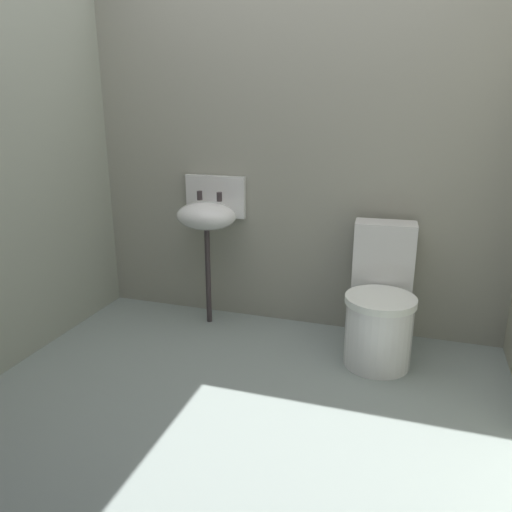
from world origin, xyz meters
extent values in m
cube|color=gray|center=(0.00, 0.00, -0.04)|extent=(3.13, 2.47, 0.08)
cube|color=#989788|center=(0.00, 1.08, 1.11)|extent=(3.13, 0.10, 2.21)
cube|color=gray|center=(-1.42, 0.10, 1.11)|extent=(0.10, 2.27, 2.21)
cylinder|color=white|center=(0.63, 0.59, 0.19)|extent=(0.40, 0.40, 0.38)
cylinder|color=white|center=(0.63, 0.59, 0.40)|extent=(0.42, 0.42, 0.04)
cube|color=white|center=(0.61, 0.89, 0.58)|extent=(0.37, 0.20, 0.40)
cylinder|color=#393133|center=(-0.53, 0.84, 0.33)|extent=(0.04, 0.04, 0.66)
ellipsoid|color=white|center=(-0.53, 0.84, 0.75)|extent=(0.40, 0.32, 0.18)
cube|color=white|center=(-0.53, 1.01, 0.85)|extent=(0.42, 0.04, 0.28)
cylinder|color=#393133|center=(-0.60, 0.90, 0.87)|extent=(0.04, 0.04, 0.06)
cylinder|color=#393133|center=(-0.46, 0.90, 0.87)|extent=(0.04, 0.04, 0.06)
camera|label=1|loc=(0.77, -2.14, 1.49)|focal=35.57mm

